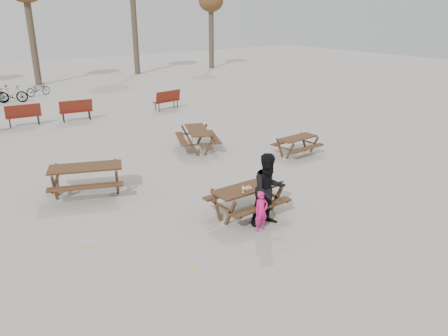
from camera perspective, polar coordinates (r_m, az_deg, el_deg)
ground at (r=11.46m, az=2.95°, el=-6.10°), size 80.00×80.00×0.00m
main_picnic_table at (r=11.21m, az=3.00°, el=-3.41°), size 1.80×1.45×0.78m
food_tray at (r=11.04m, az=3.14°, el=-2.64°), size 0.18×0.11×0.03m
bread_roll at (r=11.02m, az=3.15°, el=-2.44°), size 0.14×0.06×0.05m
soda_bottle at (r=10.80m, az=2.53°, el=-2.85°), size 0.07×0.07×0.17m
child at (r=10.48m, az=4.89°, el=-5.66°), size 0.38×0.26×1.02m
adult at (r=10.65m, az=5.84°, el=-2.85°), size 1.02×0.86×1.84m
picnic_table_east at (r=16.18m, az=9.52°, el=2.87°), size 1.59×1.31×0.66m
picnic_table_north at (r=13.08m, az=-17.48°, el=-1.56°), size 2.46×2.25×0.86m
picnic_table_far at (r=16.55m, az=-3.45°, el=3.75°), size 2.08×2.27×0.79m
park_bench_row at (r=21.90m, az=-19.96°, el=6.97°), size 10.58×1.43×1.03m
fallen_leaves at (r=13.57m, az=-2.01°, el=-1.76°), size 11.00×11.00×0.01m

